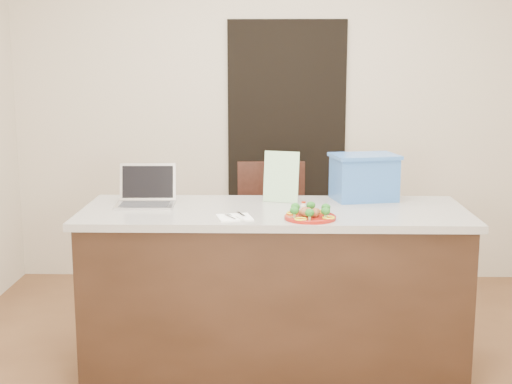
{
  "coord_description": "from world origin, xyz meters",
  "views": [
    {
      "loc": [
        -0.02,
        -3.48,
        1.72
      ],
      "look_at": [
        -0.1,
        0.2,
        1.02
      ],
      "focal_mm": 50.0,
      "sensor_mm": 36.0,
      "label": 1
    }
  ],
  "objects_px": {
    "blue_box": "(364,177)",
    "chair": "(271,230)",
    "napkin": "(235,217)",
    "yogurt_bottle": "(304,209)",
    "plate": "(310,217)",
    "island": "(274,291)",
    "laptop": "(146,194)"
  },
  "relations": [
    {
      "from": "blue_box",
      "to": "chair",
      "type": "bearing_deg",
      "value": 116.71
    },
    {
      "from": "napkin",
      "to": "chair",
      "type": "xyz_separation_m",
      "value": [
        0.18,
        1.13,
        -0.34
      ]
    },
    {
      "from": "yogurt_bottle",
      "to": "blue_box",
      "type": "bearing_deg",
      "value": 47.22
    },
    {
      "from": "blue_box",
      "to": "chair",
      "type": "distance_m",
      "value": 0.95
    },
    {
      "from": "plate",
      "to": "blue_box",
      "type": "height_order",
      "value": "blue_box"
    },
    {
      "from": "island",
      "to": "laptop",
      "type": "distance_m",
      "value": 0.88
    },
    {
      "from": "island",
      "to": "yogurt_bottle",
      "type": "bearing_deg",
      "value": -38.82
    },
    {
      "from": "napkin",
      "to": "yogurt_bottle",
      "type": "xyz_separation_m",
      "value": [
        0.35,
        0.1,
        0.02
      ]
    },
    {
      "from": "plate",
      "to": "yogurt_bottle",
      "type": "height_order",
      "value": "yogurt_bottle"
    },
    {
      "from": "napkin",
      "to": "chair",
      "type": "relative_size",
      "value": 0.16
    },
    {
      "from": "plate",
      "to": "napkin",
      "type": "distance_m",
      "value": 0.38
    },
    {
      "from": "napkin",
      "to": "plate",
      "type": "bearing_deg",
      "value": -1.6
    },
    {
      "from": "island",
      "to": "blue_box",
      "type": "bearing_deg",
      "value": 27.51
    },
    {
      "from": "island",
      "to": "napkin",
      "type": "bearing_deg",
      "value": -131.71
    },
    {
      "from": "yogurt_bottle",
      "to": "napkin",
      "type": "bearing_deg",
      "value": -163.69
    },
    {
      "from": "yogurt_bottle",
      "to": "laptop",
      "type": "bearing_deg",
      "value": 165.37
    },
    {
      "from": "island",
      "to": "laptop",
      "type": "xyz_separation_m",
      "value": [
        -0.7,
        0.1,
        0.52
      ]
    },
    {
      "from": "napkin",
      "to": "island",
      "type": "bearing_deg",
      "value": 48.29
    },
    {
      "from": "laptop",
      "to": "yogurt_bottle",
      "type": "bearing_deg",
      "value": -16.65
    },
    {
      "from": "plate",
      "to": "yogurt_bottle",
      "type": "bearing_deg",
      "value": 104.1
    },
    {
      "from": "island",
      "to": "plate",
      "type": "height_order",
      "value": "plate"
    },
    {
      "from": "napkin",
      "to": "laptop",
      "type": "xyz_separation_m",
      "value": [
        -0.5,
        0.33,
        0.06
      ]
    },
    {
      "from": "plate",
      "to": "yogurt_bottle",
      "type": "distance_m",
      "value": 0.12
    },
    {
      "from": "plate",
      "to": "yogurt_bottle",
      "type": "xyz_separation_m",
      "value": [
        -0.03,
        0.11,
        0.02
      ]
    },
    {
      "from": "napkin",
      "to": "chair",
      "type": "bearing_deg",
      "value": 80.8
    },
    {
      "from": "napkin",
      "to": "blue_box",
      "type": "xyz_separation_m",
      "value": [
        0.71,
        0.49,
        0.13
      ]
    },
    {
      "from": "laptop",
      "to": "chair",
      "type": "height_order",
      "value": "laptop"
    },
    {
      "from": "plate",
      "to": "chair",
      "type": "height_order",
      "value": "chair"
    },
    {
      "from": "laptop",
      "to": "blue_box",
      "type": "relative_size",
      "value": 0.78
    },
    {
      "from": "napkin",
      "to": "laptop",
      "type": "height_order",
      "value": "laptop"
    },
    {
      "from": "yogurt_bottle",
      "to": "blue_box",
      "type": "relative_size",
      "value": 0.16
    },
    {
      "from": "laptop",
      "to": "blue_box",
      "type": "height_order",
      "value": "blue_box"
    }
  ]
}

